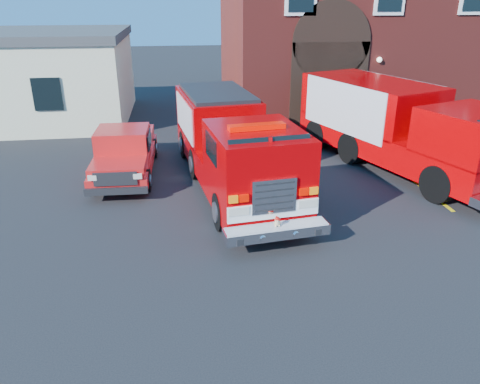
{
  "coord_description": "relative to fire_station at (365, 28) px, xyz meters",
  "views": [
    {
      "loc": [
        -1.47,
        -12.08,
        5.95
      ],
      "look_at": [
        0.0,
        -1.2,
        1.3
      ],
      "focal_mm": 35.0,
      "sensor_mm": 36.0,
      "label": 1
    }
  ],
  "objects": [
    {
      "name": "secondary_truck",
      "position": [
        -2.57,
        -10.4,
        -2.64
      ],
      "size": [
        5.68,
        9.52,
        2.96
      ],
      "color": "black",
      "rests_on": "ground"
    },
    {
      "name": "parking_stripe_far",
      "position": [
        -2.49,
        -6.98,
        -4.25
      ],
      "size": [
        0.12,
        3.0,
        0.01
      ],
      "primitive_type": "cube",
      "color": "yellow",
      "rests_on": "ground"
    },
    {
      "name": "parking_stripe_near",
      "position": [
        -2.49,
        -12.98,
        -4.25
      ],
      "size": [
        0.12,
        3.0,
        0.01
      ],
      "primitive_type": "cube",
      "color": "yellow",
      "rests_on": "ground"
    },
    {
      "name": "fire_engine",
      "position": [
        -8.77,
        -11.49,
        -2.8
      ],
      "size": [
        3.66,
        9.36,
        2.81
      ],
      "color": "black",
      "rests_on": "ground"
    },
    {
      "name": "parking_stripe_mid",
      "position": [
        -2.49,
        -9.98,
        -4.25
      ],
      "size": [
        0.12,
        3.0,
        0.01
      ],
      "primitive_type": "cube",
      "color": "yellow",
      "rests_on": "ground"
    },
    {
      "name": "ground",
      "position": [
        -8.99,
        -13.98,
        -4.25
      ],
      "size": [
        100.0,
        100.0,
        0.0
      ],
      "primitive_type": "plane",
      "color": "black",
      "rests_on": "ground"
    },
    {
      "name": "side_building",
      "position": [
        -17.99,
        -0.99,
        -2.05
      ],
      "size": [
        10.2,
        8.2,
        4.35
      ],
      "color": "beige",
      "rests_on": "ground"
    },
    {
      "name": "pickup_truck",
      "position": [
        -12.38,
        -9.93,
        -3.43
      ],
      "size": [
        2.04,
        5.34,
        1.73
      ],
      "color": "black",
      "rests_on": "ground"
    },
    {
      "name": "fire_station",
      "position": [
        0.0,
        0.0,
        0.0
      ],
      "size": [
        15.2,
        10.2,
        8.45
      ],
      "color": "maroon",
      "rests_on": "ground"
    }
  ]
}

